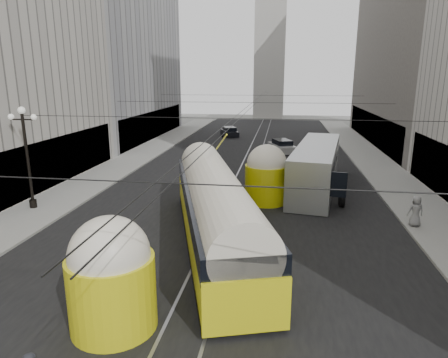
% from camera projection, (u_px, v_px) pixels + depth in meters
% --- Properties ---
extents(road, '(20.00, 85.00, 0.02)m').
position_uv_depth(road, '(249.00, 167.00, 37.69)').
color(road, black).
rests_on(road, ground).
extents(sidewalk_left, '(4.00, 72.00, 0.15)m').
position_uv_depth(sidewalk_left, '(140.00, 155.00, 42.71)').
color(sidewalk_left, gray).
rests_on(sidewalk_left, ground).
extents(sidewalk_right, '(4.00, 72.00, 0.15)m').
position_uv_depth(sidewalk_right, '(373.00, 162.00, 39.35)').
color(sidewalk_right, gray).
rests_on(sidewalk_right, ground).
extents(rail_left, '(0.12, 85.00, 0.04)m').
position_uv_depth(rail_left, '(241.00, 166.00, 37.80)').
color(rail_left, gray).
rests_on(rail_left, ground).
extents(rail_right, '(0.12, 85.00, 0.04)m').
position_uv_depth(rail_right, '(257.00, 167.00, 37.59)').
color(rail_right, gray).
rests_on(rail_right, ground).
extents(building_left_far, '(12.60, 28.60, 28.60)m').
position_uv_depth(building_left_far, '(107.00, 28.00, 51.76)').
color(building_left_far, '#999999').
rests_on(building_left_far, ground).
extents(building_right_far, '(12.60, 32.60, 32.60)m').
position_uv_depth(building_right_far, '(437.00, 4.00, 45.66)').
color(building_right_far, '#514C47').
rests_on(building_right_far, ground).
extents(distant_tower, '(6.00, 6.00, 31.36)m').
position_uv_depth(distant_tower, '(270.00, 42.00, 79.45)').
color(distant_tower, '#B2AFA8').
rests_on(distant_tower, ground).
extents(lamppost_left_mid, '(1.86, 0.44, 6.37)m').
position_uv_depth(lamppost_left_mid, '(27.00, 152.00, 24.63)').
color(lamppost_left_mid, black).
rests_on(lamppost_left_mid, sidewalk_left).
extents(catenary, '(25.00, 72.00, 0.23)m').
position_uv_depth(catenary, '(250.00, 104.00, 35.24)').
color(catenary, black).
rests_on(catenary, ground).
extents(streetcar, '(7.39, 17.60, 4.01)m').
position_uv_depth(streetcar, '(215.00, 207.00, 19.89)').
color(streetcar, yellow).
rests_on(streetcar, ground).
extents(city_bus, '(4.81, 13.43, 3.33)m').
position_uv_depth(city_bus, '(316.00, 165.00, 30.04)').
color(city_bus, '#ADB0B3').
rests_on(city_bus, ground).
extents(sedan_white_far, '(3.35, 4.77, 1.39)m').
position_uv_depth(sedan_white_far, '(282.00, 146.00, 44.87)').
color(sedan_white_far, silver).
rests_on(sedan_white_far, ground).
extents(sedan_dark_far, '(3.15, 4.52, 1.32)m').
position_uv_depth(sedan_dark_far, '(230.00, 132.00, 56.65)').
color(sedan_dark_far, black).
rests_on(sedan_dark_far, ground).
extents(pedestrian_sidewalk_right, '(0.92, 0.64, 1.74)m').
position_uv_depth(pedestrian_sidewalk_right, '(416.00, 211.00, 22.15)').
color(pedestrian_sidewalk_right, gray).
rests_on(pedestrian_sidewalk_right, sidewalk_right).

